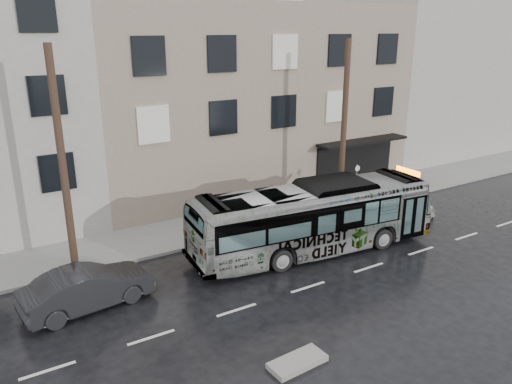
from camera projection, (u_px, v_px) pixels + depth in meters
The scene contains 11 objects.
ground at pixel (273, 263), 21.51m from camera, with size 120.00×120.00×0.00m, color black.
sidewalk at pixel (221, 225), 25.46m from camera, with size 90.00×3.60×0.15m, color gray.
building_taupe at pixel (232, 94), 32.55m from camera, with size 20.00×12.00×11.00m, color gray.
building_filler at pixel (430, 73), 41.76m from camera, with size 18.00×12.00×12.00m, color #A6A39D.
utility_pole_front at pixel (344, 128), 25.93m from camera, with size 0.30×0.30×9.00m, color #412C20.
utility_pole_rear at pixel (63, 165), 19.02m from camera, with size 0.30×0.30×9.00m, color #412C20.
sign_post at pixel (356, 186), 27.51m from camera, with size 0.06×0.06×2.40m, color slate.
bus at pixel (313, 218), 22.16m from camera, with size 2.66×11.39×3.17m, color #B2B2B2.
white_sedan at pixel (400, 211), 25.77m from camera, with size 1.82×4.47×1.30m, color silver.
dark_sedan at pixel (88, 288), 17.87m from camera, with size 1.62×4.65×1.53m, color black.
slush_pile at pixel (297, 362), 14.99m from camera, with size 1.80×0.80×0.18m, color #A19E99.
Camera 1 is at (-10.74, -16.24, 9.66)m, focal length 35.00 mm.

